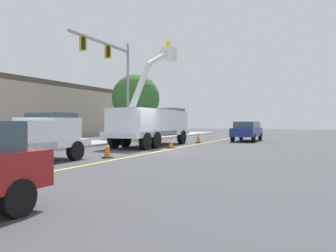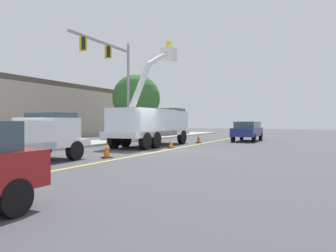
{
  "view_description": "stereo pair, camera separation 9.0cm",
  "coord_description": "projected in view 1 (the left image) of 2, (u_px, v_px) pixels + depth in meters",
  "views": [
    {
      "loc": [
        -16.02,
        -9.69,
        1.68
      ],
      "look_at": [
        2.17,
        0.94,
        1.4
      ],
      "focal_mm": 34.7,
      "sensor_mm": 36.0,
      "label": 1
    },
    {
      "loc": [
        -15.97,
        -9.77,
        1.68
      ],
      "look_at": [
        2.17,
        0.94,
        1.4
      ],
      "focal_mm": 34.7,
      "sensor_mm": 36.0,
      "label": 2
    }
  ],
  "objects": [
    {
      "name": "commercial_building_backdrop",
      "position": [
        11.0,
        109.0,
        30.78
      ],
      "size": [
        26.7,
        8.65,
        5.7
      ],
      "color": "#A89989",
      "rests_on": "ground"
    },
    {
      "name": "service_pickup_truck",
      "position": [
        24.0,
        136.0,
        12.74
      ],
      "size": [
        5.77,
        2.61,
        2.06
      ],
      "color": "white",
      "rests_on": "ground"
    },
    {
      "name": "passing_minivan",
      "position": [
        247.0,
        130.0,
        28.13
      ],
      "size": [
        4.96,
        2.34,
        1.69
      ],
      "color": "navy",
      "rests_on": "ground"
    },
    {
      "name": "lane_centre_stripe",
      "position": [
        163.0,
        151.0,
        18.74
      ],
      "size": [
        49.8,
        4.8,
        0.01
      ],
      "primitive_type": "cube",
      "rotation": [
        0.0,
        0.0,
        0.09
      ],
      "color": "yellow",
      "rests_on": "ground"
    },
    {
      "name": "traffic_cone_mid_front",
      "position": [
        107.0,
        149.0,
        15.03
      ],
      "size": [
        0.4,
        0.4,
        0.85
      ],
      "color": "black",
      "rests_on": "ground"
    },
    {
      "name": "traffic_cone_trailing",
      "position": [
        198.0,
        138.0,
        25.59
      ],
      "size": [
        0.4,
        0.4,
        0.78
      ],
      "color": "black",
      "rests_on": "ground"
    },
    {
      "name": "utility_bucket_truck",
      "position": [
        152.0,
        123.0,
        22.53
      ],
      "size": [
        8.4,
        3.25,
        7.5
      ],
      "color": "white",
      "rests_on": "ground"
    },
    {
      "name": "traffic_signal_mast",
      "position": [
        114.0,
        70.0,
        25.68
      ],
      "size": [
        7.32,
        0.93,
        8.32
      ],
      "color": "gray",
      "rests_on": "ground"
    },
    {
      "name": "street_tree_right",
      "position": [
        136.0,
        98.0,
        32.26
      ],
      "size": [
        4.75,
        4.75,
        6.4
      ],
      "color": "brown",
      "rests_on": "ground"
    },
    {
      "name": "traffic_cone_leading",
      "position": [
        6.0,
        164.0,
        9.91
      ],
      "size": [
        0.4,
        0.4,
        0.79
      ],
      "color": "black",
      "rests_on": "ground"
    },
    {
      "name": "traffic_cone_mid_rear",
      "position": [
        171.0,
        143.0,
        20.52
      ],
      "size": [
        0.4,
        0.4,
        0.7
      ],
      "color": "black",
      "rests_on": "ground"
    },
    {
      "name": "ground",
      "position": [
        163.0,
        151.0,
        18.74
      ],
      "size": [
        120.0,
        120.0,
        0.0
      ],
      "primitive_type": "plane",
      "color": "#47474C"
    },
    {
      "name": "sidewalk_far_side",
      "position": [
        62.0,
        146.0,
        21.95
      ],
      "size": [
        60.07,
        9.16,
        0.12
      ],
      "primitive_type": "cube",
      "rotation": [
        0.0,
        0.0,
        0.09
      ],
      "color": "#9E9E99",
      "rests_on": "ground"
    }
  ]
}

